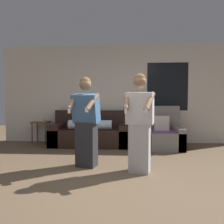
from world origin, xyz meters
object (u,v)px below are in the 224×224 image
armchair (161,135)px  side_table (41,125)px  person_right (140,123)px  couch (91,133)px  person_left (86,122)px

armchair → side_table: (-3.21, 0.41, 0.17)m
person_right → side_table: bearing=137.9°
side_table → person_right: (2.55, -2.30, 0.30)m
couch → person_left: person_left is taller
armchair → side_table: bearing=172.7°
couch → person_right: size_ratio=1.27×
couch → person_right: 2.43m
side_table → couch: bearing=-8.0°
armchair → person_right: 2.06m
couch → person_right: bearing=-61.8°
armchair → person_left: size_ratio=0.65×
person_left → person_right: 0.95m
armchair → person_left: (-1.58, -1.64, 0.46)m
armchair → couch: bearing=173.2°
side_table → person_left: size_ratio=0.47×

